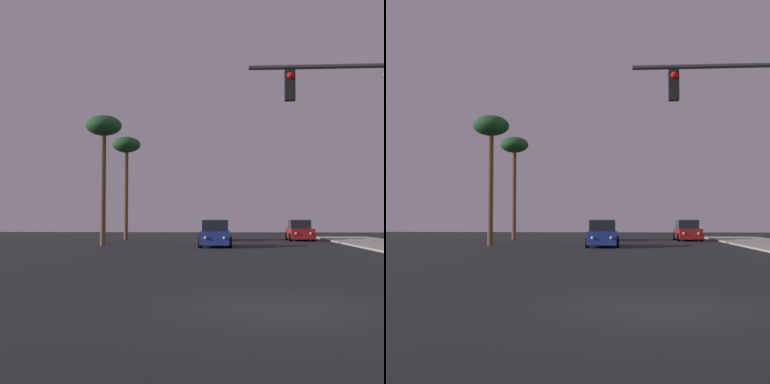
% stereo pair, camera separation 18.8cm
% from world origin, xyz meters
% --- Properties ---
extents(ground_plane, '(120.00, 120.00, 0.00)m').
position_xyz_m(ground_plane, '(0.00, 0.00, 0.00)').
color(ground_plane, black).
extents(car_white, '(2.04, 4.32, 1.68)m').
position_xyz_m(car_white, '(-1.93, 33.25, 0.76)').
color(car_white, silver).
rests_on(car_white, ground).
extents(car_blue, '(2.04, 4.33, 1.68)m').
position_xyz_m(car_blue, '(-1.74, 23.07, 0.76)').
color(car_blue, navy).
rests_on(car_blue, ground).
extents(car_red, '(2.04, 4.32, 1.68)m').
position_xyz_m(car_red, '(4.88, 33.11, 0.76)').
color(car_red, maroon).
rests_on(car_red, ground).
extents(palm_tree_mid, '(2.40, 2.40, 8.61)m').
position_xyz_m(palm_tree_mid, '(-9.17, 24.00, 7.47)').
color(palm_tree_mid, brown).
rests_on(palm_tree_mid, ground).
extents(palm_tree_far, '(2.40, 2.40, 8.73)m').
position_xyz_m(palm_tree_far, '(-9.52, 34.00, 7.58)').
color(palm_tree_far, brown).
rests_on(palm_tree_far, ground).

